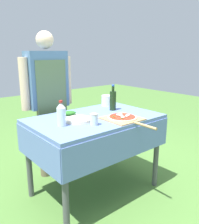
# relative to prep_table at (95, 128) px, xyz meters

# --- Properties ---
(ground_plane) EXTENTS (12.00, 12.00, 0.00)m
(ground_plane) POSITION_rel_prep_table_xyz_m (0.00, 0.00, -0.70)
(ground_plane) COLOR #517F38
(prep_table) EXTENTS (1.28, 0.82, 0.82)m
(prep_table) POSITION_rel_prep_table_xyz_m (0.00, 0.00, 0.00)
(prep_table) COLOR #607AB7
(prep_table) RESTS_ON ground
(person_cook) EXTENTS (0.62, 0.21, 1.66)m
(person_cook) POSITION_rel_prep_table_xyz_m (-0.17, 0.64, 0.28)
(person_cook) COLOR #70604C
(person_cook) RESTS_ON ground
(pizza_on_peel) EXTENTS (0.34, 0.58, 0.05)m
(pizza_on_peel) POSITION_rel_prep_table_xyz_m (0.15, -0.25, 0.13)
(pizza_on_peel) COLOR tan
(pizza_on_peel) RESTS_ON prep_table
(oil_bottle) EXTENTS (0.07, 0.07, 0.28)m
(oil_bottle) POSITION_rel_prep_table_xyz_m (0.33, 0.09, 0.23)
(oil_bottle) COLOR black
(oil_bottle) RESTS_ON prep_table
(water_bottle) EXTENTS (0.08, 0.08, 0.23)m
(water_bottle) POSITION_rel_prep_table_xyz_m (-0.41, -0.04, 0.22)
(water_bottle) COLOR silver
(water_bottle) RESTS_ON prep_table
(herb_container) EXTENTS (0.19, 0.16, 0.05)m
(herb_container) POSITION_rel_prep_table_xyz_m (-0.17, 0.20, 0.14)
(herb_container) COLOR silver
(herb_container) RESTS_ON prep_table
(mixing_tub) EXTENTS (0.14, 0.14, 0.13)m
(mixing_tub) POSITION_rel_prep_table_xyz_m (0.42, 0.29, 0.18)
(mixing_tub) COLOR silver
(mixing_tub) RESTS_ON prep_table
(plate_stack) EXTENTS (0.25, 0.25, 0.03)m
(plate_stack) POSITION_rel_prep_table_xyz_m (-0.21, -0.03, 0.13)
(plate_stack) COLOR beige
(plate_stack) RESTS_ON prep_table
(sauce_jar) EXTENTS (0.07, 0.07, 0.10)m
(sauce_jar) POSITION_rel_prep_table_xyz_m (-0.17, -0.21, 0.16)
(sauce_jar) COLOR silver
(sauce_jar) RESTS_ON prep_table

